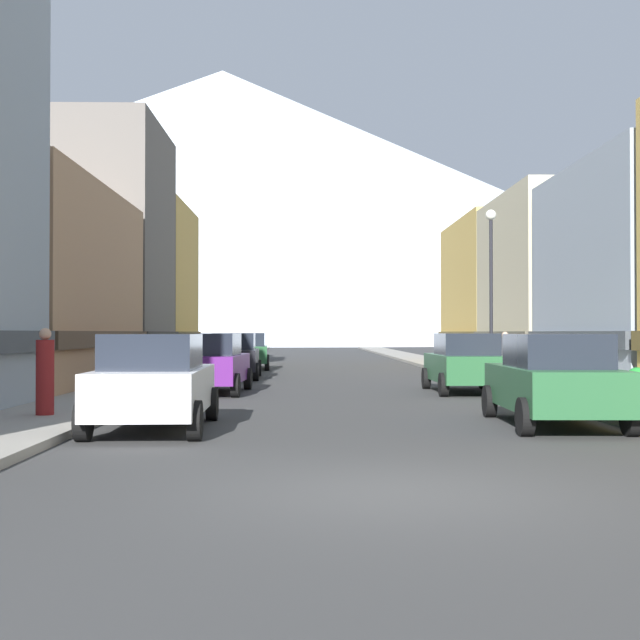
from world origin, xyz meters
name	(u,v)px	position (x,y,z in m)	size (l,w,h in m)	color
ground_plane	(394,493)	(0.00, 0.00, 0.00)	(400.00, 400.00, 0.00)	#363636
sidewalk_left	(206,365)	(-6.25, 35.00, 0.07)	(2.50, 100.00, 0.15)	gray
sidewalk_right	(442,365)	(6.25, 35.00, 0.07)	(2.50, 100.00, 0.15)	gray
storefront_left_1	(11,291)	(-10.66, 18.19, 3.18)	(6.62, 11.98, 6.62)	tan
storefront_left_2	(67,253)	(-11.78, 28.57, 5.40)	(8.86, 8.07, 11.15)	#66605B
storefront_left_3	(109,289)	(-11.88, 37.20, 4.24)	(9.07, 8.93, 8.80)	#D8B259
storefront_right_2	(610,288)	(12.38, 27.09, 3.77)	(10.07, 9.67, 7.83)	beige
storefront_right_3	(516,295)	(10.84, 37.46, 3.90)	(6.98, 10.97, 8.09)	#D8B259
car_left_0	(154,382)	(-3.80, 6.10, 0.90)	(2.16, 4.44, 1.78)	silver
car_left_1	(211,363)	(-3.80, 15.48, 0.90)	(2.21, 4.47, 1.78)	#591E72
car_left_2	(234,356)	(-3.80, 23.47, 0.90)	(2.16, 4.44, 1.78)	black
car_left_3	(248,351)	(-3.80, 31.64, 0.90)	(2.24, 4.48, 1.78)	#265933
car_right_0	(554,380)	(3.80, 6.64, 0.90)	(2.18, 4.46, 1.78)	#265933
car_right_1	(465,363)	(3.80, 15.63, 0.90)	(2.07, 4.41, 1.78)	#265933
potted_plant_0	(565,368)	(7.00, 16.17, 0.70)	(0.74, 0.74, 1.00)	gray
potted_plant_1	(637,383)	(7.00, 10.59, 0.59)	(0.53, 0.53, 0.82)	gray
pedestrian_0	(45,374)	(-6.25, 7.53, 0.96)	(0.36, 0.36, 1.75)	maroon
pedestrian_1	(505,357)	(6.25, 20.81, 0.93)	(0.36, 0.36, 1.68)	#333338
streetlamp_right	(491,269)	(5.35, 19.03, 3.99)	(0.36, 0.36, 5.86)	black
mountain_backdrop	(222,204)	(-27.64, 260.00, 43.10)	(342.76, 342.76, 86.19)	silver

